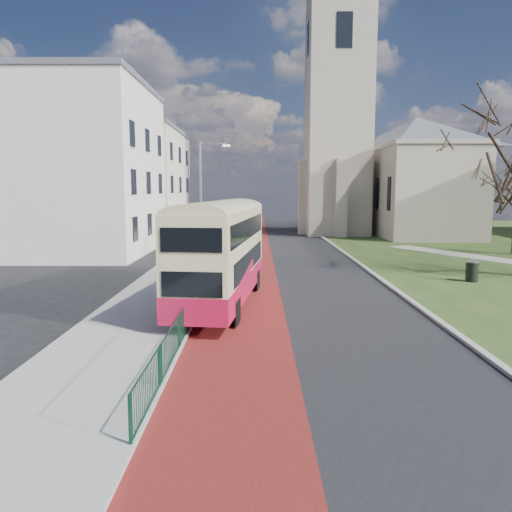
{
  "coord_description": "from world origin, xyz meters",
  "views": [
    {
      "loc": [
        -0.58,
        -16.79,
        4.85
      ],
      "look_at": [
        -0.64,
        4.73,
        2.0
      ],
      "focal_mm": 35.0,
      "sensor_mm": 36.0,
      "label": 1
    }
  ],
  "objects": [
    {
      "name": "streetlamp",
      "position": [
        -4.35,
        18.0,
        4.59
      ],
      "size": [
        2.13,
        0.18,
        8.0
      ],
      "color": "gray",
      "rests_on": "pavement_west"
    },
    {
      "name": "ground",
      "position": [
        0.0,
        0.0,
        0.0
      ],
      "size": [
        160.0,
        160.0,
        0.0
      ],
      "primitive_type": "plane",
      "color": "black",
      "rests_on": "ground"
    },
    {
      "name": "kerb_west",
      "position": [
        -3.0,
        20.0,
        0.07
      ],
      "size": [
        0.25,
        120.0,
        0.13
      ],
      "primitive_type": "cube",
      "color": "#999993",
      "rests_on": "ground"
    },
    {
      "name": "bus",
      "position": [
        -2.09,
        3.88,
        2.42
      ],
      "size": [
        3.5,
        10.33,
        4.24
      ],
      "rotation": [
        0.0,
        0.0,
        -0.12
      ],
      "color": "#B51036",
      "rests_on": "ground"
    },
    {
      "name": "pedestrian_railing",
      "position": [
        -2.95,
        4.0,
        0.55
      ],
      "size": [
        0.07,
        24.0,
        1.12
      ],
      "color": "#0D3B27",
      "rests_on": "ground"
    },
    {
      "name": "road_carriageway",
      "position": [
        1.5,
        20.0,
        0.01
      ],
      "size": [
        9.0,
        120.0,
        0.01
      ],
      "primitive_type": "cube",
      "color": "black",
      "rests_on": "ground"
    },
    {
      "name": "litter_bin",
      "position": [
        10.77,
        9.23,
        0.59
      ],
      "size": [
        0.9,
        0.9,
        1.1
      ],
      "rotation": [
        0.0,
        0.0,
        -0.39
      ],
      "color": "black",
      "rests_on": "grass_green"
    },
    {
      "name": "street_block_near",
      "position": [
        -14.0,
        22.0,
        6.51
      ],
      "size": [
        10.3,
        14.3,
        13.0
      ],
      "color": "silver",
      "rests_on": "ground"
    },
    {
      "name": "street_block_far",
      "position": [
        -14.0,
        38.0,
        5.76
      ],
      "size": [
        10.3,
        16.3,
        11.5
      ],
      "color": "beige",
      "rests_on": "ground"
    },
    {
      "name": "bus_lane",
      "position": [
        -1.2,
        20.0,
        0.01
      ],
      "size": [
        3.4,
        120.0,
        0.01
      ],
      "primitive_type": "cube",
      "color": "#591414",
      "rests_on": "ground"
    },
    {
      "name": "pavement_west",
      "position": [
        -5.0,
        20.0,
        0.06
      ],
      "size": [
        4.0,
        120.0,
        0.12
      ],
      "primitive_type": "cube",
      "color": "gray",
      "rests_on": "ground"
    },
    {
      "name": "kerb_east",
      "position": [
        6.1,
        22.0,
        0.07
      ],
      "size": [
        0.25,
        80.0,
        0.13
      ],
      "primitive_type": "cube",
      "color": "#999993",
      "rests_on": "ground"
    },
    {
      "name": "gothic_church",
      "position": [
        12.56,
        38.0,
        13.13
      ],
      "size": [
        16.38,
        18.0,
        40.0
      ],
      "color": "gray",
      "rests_on": "ground"
    }
  ]
}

